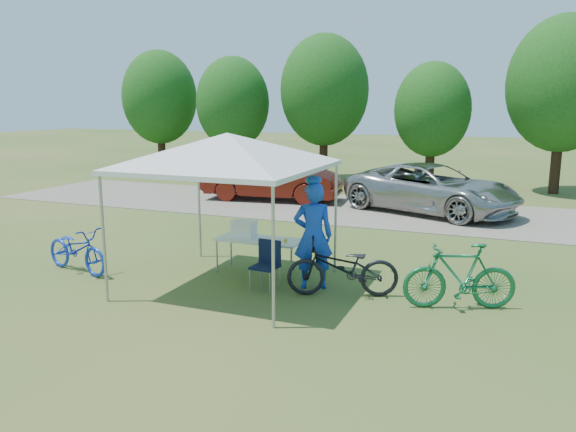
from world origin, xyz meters
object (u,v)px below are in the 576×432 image
object	(u,v)px
folding_chair	(267,260)
cyclist	(313,236)
bike_dark	(343,268)
minivan	(432,188)
folding_table	(259,241)
sedan	(272,177)
cooler	(244,229)
bike_green	(460,276)
bike_blue	(77,249)

from	to	relation	value
folding_chair	cyclist	size ratio (longest dim) A/B	0.45
bike_dark	minivan	size ratio (longest dim) A/B	0.36
folding_table	minivan	size ratio (longest dim) A/B	0.32
minivan	sedan	xyz separation A→B (m)	(-5.30, 0.29, 0.03)
cyclist	bike_dark	size ratio (longest dim) A/B	1.01
cyclist	minivan	size ratio (longest dim) A/B	0.36
folding_chair	cooler	bearing A→B (deg)	141.19
cooler	folding_chair	bearing A→B (deg)	-42.56
folding_chair	bike_dark	xyz separation A→B (m)	(1.36, 0.07, -0.01)
folding_table	cooler	world-z (taller)	cooler
folding_table	sedan	world-z (taller)	sedan
minivan	sedan	size ratio (longest dim) A/B	1.13
folding_chair	minivan	size ratio (longest dim) A/B	0.16
cooler	cyclist	distance (m)	1.65
cooler	bike_dark	world-z (taller)	cooler
cyclist	bike_green	bearing A→B (deg)	153.93
bike_green	sedan	bearing A→B (deg)	-159.85
folding_table	bike_green	distance (m)	3.80
cooler	bike_blue	distance (m)	3.26
bike_green	minivan	xyz separation A→B (m)	(-1.54, 7.98, 0.21)
cyclist	sedan	bearing A→B (deg)	-85.82
cyclist	sedan	xyz separation A→B (m)	(-4.34, 8.17, -0.17)
bike_dark	sedan	world-z (taller)	sedan
bike_dark	minivan	xyz separation A→B (m)	(0.34, 8.11, 0.25)
cooler	bike_dark	bearing A→B (deg)	-17.46
folding_table	cyclist	size ratio (longest dim) A/B	0.86
minivan	sedan	world-z (taller)	sedan
bike_dark	bike_blue	bearing A→B (deg)	-102.79
cyclist	sedan	size ratio (longest dim) A/B	0.41
cyclist	bike_blue	size ratio (longest dim) A/B	1.10
folding_chair	bike_green	size ratio (longest dim) A/B	0.48
cooler	bike_dark	distance (m)	2.33
minivan	cyclist	bearing A→B (deg)	-164.70
folding_chair	bike_blue	xyz separation A→B (m)	(-3.81, -0.51, -0.05)
minivan	cooler	bearing A→B (deg)	-176.68
folding_table	folding_chair	distance (m)	0.92
folding_table	bike_blue	size ratio (longest dim) A/B	0.95
bike_green	minivan	world-z (taller)	minivan
minivan	sedan	distance (m)	5.31
bike_blue	cyclist	bearing A→B (deg)	-66.64
folding_table	bike_green	bearing A→B (deg)	-8.57
cyclist	sedan	world-z (taller)	cyclist
bike_dark	folding_chair	bearing A→B (deg)	-106.14
folding_chair	bike_blue	distance (m)	3.84
cooler	cyclist	xyz separation A→B (m)	(1.58, -0.47, 0.11)
folding_chair	minivan	xyz separation A→B (m)	(1.71, 8.18, 0.24)
folding_chair	minivan	bearing A→B (deg)	81.96
bike_blue	minivan	size ratio (longest dim) A/B	0.33
sedan	bike_green	bearing A→B (deg)	-147.10
folding_table	bike_dark	xyz separation A→B (m)	(1.86, -0.69, -0.14)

